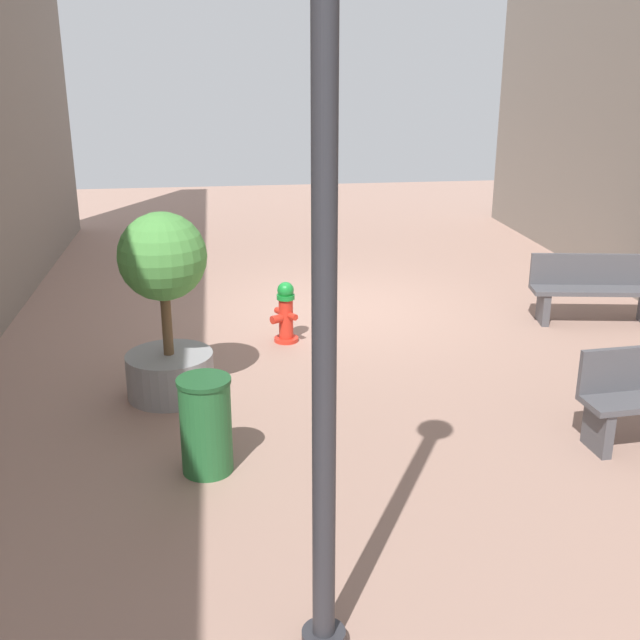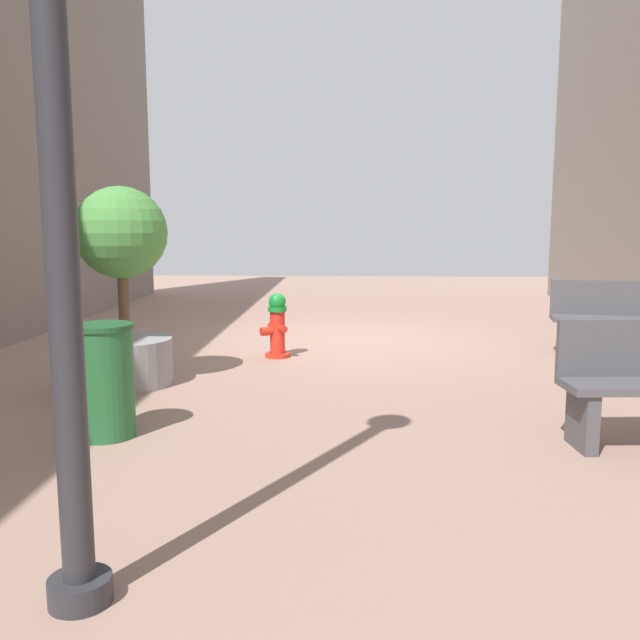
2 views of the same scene
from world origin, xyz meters
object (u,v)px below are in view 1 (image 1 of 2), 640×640
object	(u,v)px
planter_tree	(165,300)
fire_hydrant	(286,312)
street_lamp	(324,211)
trash_bin	(206,425)
bench_near	(596,287)

from	to	relation	value
planter_tree	fire_hydrant	bearing A→B (deg)	-133.12
planter_tree	street_lamp	size ratio (longest dim) A/B	0.45
fire_hydrant	trash_bin	xyz separation A→B (m)	(1.01, 3.21, 0.05)
bench_near	trash_bin	world-z (taller)	bench_near
bench_near	planter_tree	bearing A→B (deg)	16.52
fire_hydrant	bench_near	world-z (taller)	bench_near
fire_hydrant	street_lamp	world-z (taller)	street_lamp
fire_hydrant	planter_tree	bearing A→B (deg)	46.88
fire_hydrant	planter_tree	xyz separation A→B (m)	(1.42, 1.51, 0.70)
bench_near	trash_bin	size ratio (longest dim) A/B	2.04
planter_tree	trash_bin	bearing A→B (deg)	103.25
street_lamp	bench_near	bearing A→B (deg)	-129.03
street_lamp	trash_bin	distance (m)	3.38
bench_near	planter_tree	distance (m)	6.06
trash_bin	planter_tree	bearing A→B (deg)	-76.75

